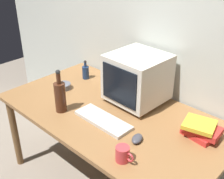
{
  "coord_description": "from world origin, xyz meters",
  "views": [
    {
      "loc": [
        1.19,
        -1.26,
        1.81
      ],
      "look_at": [
        0.0,
        0.0,
        0.88
      ],
      "focal_mm": 46.31,
      "sensor_mm": 36.0,
      "label": 1
    }
  ],
  "objects_px": {
    "mug": "(123,154)",
    "cd_spindle": "(63,86)",
    "computer_mouse": "(137,139)",
    "bottle_tall": "(60,96)",
    "bottle_short": "(86,72)",
    "metal_canister": "(115,78)",
    "keyboard": "(103,120)",
    "crt_monitor": "(137,78)",
    "book_stack": "(201,129)"
  },
  "relations": [
    {
      "from": "mug",
      "to": "cd_spindle",
      "type": "bearing_deg",
      "value": 161.68
    },
    {
      "from": "computer_mouse",
      "to": "bottle_tall",
      "type": "relative_size",
      "value": 0.31
    },
    {
      "from": "bottle_short",
      "to": "metal_canister",
      "type": "distance_m",
      "value": 0.29
    },
    {
      "from": "computer_mouse",
      "to": "mug",
      "type": "distance_m",
      "value": 0.2
    },
    {
      "from": "keyboard",
      "to": "bottle_short",
      "type": "bearing_deg",
      "value": 148.8
    },
    {
      "from": "cd_spindle",
      "to": "computer_mouse",
      "type": "bearing_deg",
      "value": -7.67
    },
    {
      "from": "crt_monitor",
      "to": "metal_canister",
      "type": "relative_size",
      "value": 2.66
    },
    {
      "from": "book_stack",
      "to": "metal_canister",
      "type": "xyz_separation_m",
      "value": [
        -0.85,
        0.14,
        0.02
      ]
    },
    {
      "from": "computer_mouse",
      "to": "cd_spindle",
      "type": "bearing_deg",
      "value": 152.65
    },
    {
      "from": "book_stack",
      "to": "cd_spindle",
      "type": "height_order",
      "value": "book_stack"
    },
    {
      "from": "computer_mouse",
      "to": "book_stack",
      "type": "height_order",
      "value": "book_stack"
    },
    {
      "from": "book_stack",
      "to": "cd_spindle",
      "type": "relative_size",
      "value": 2.02
    },
    {
      "from": "cd_spindle",
      "to": "bottle_short",
      "type": "bearing_deg",
      "value": 92.73
    },
    {
      "from": "metal_canister",
      "to": "book_stack",
      "type": "bearing_deg",
      "value": -9.04
    },
    {
      "from": "keyboard",
      "to": "mug",
      "type": "relative_size",
      "value": 3.5
    },
    {
      "from": "bottle_short",
      "to": "book_stack",
      "type": "xyz_separation_m",
      "value": [
        1.13,
        -0.06,
        -0.01
      ]
    },
    {
      "from": "book_stack",
      "to": "metal_canister",
      "type": "height_order",
      "value": "metal_canister"
    },
    {
      "from": "bottle_tall",
      "to": "book_stack",
      "type": "relative_size",
      "value": 1.32
    },
    {
      "from": "cd_spindle",
      "to": "mug",
      "type": "bearing_deg",
      "value": -18.32
    },
    {
      "from": "computer_mouse",
      "to": "bottle_tall",
      "type": "bearing_deg",
      "value": 169.81
    },
    {
      "from": "bottle_short",
      "to": "metal_canister",
      "type": "height_order",
      "value": "bottle_short"
    },
    {
      "from": "crt_monitor",
      "to": "cd_spindle",
      "type": "relative_size",
      "value": 3.32
    },
    {
      "from": "metal_canister",
      "to": "cd_spindle",
      "type": "bearing_deg",
      "value": -129.57
    },
    {
      "from": "crt_monitor",
      "to": "computer_mouse",
      "type": "xyz_separation_m",
      "value": [
        0.31,
        -0.37,
        -0.17
      ]
    },
    {
      "from": "crt_monitor",
      "to": "bottle_tall",
      "type": "relative_size",
      "value": 1.25
    },
    {
      "from": "crt_monitor",
      "to": "metal_canister",
      "type": "distance_m",
      "value": 0.32
    },
    {
      "from": "computer_mouse",
      "to": "metal_canister",
      "type": "relative_size",
      "value": 0.67
    },
    {
      "from": "crt_monitor",
      "to": "book_stack",
      "type": "xyz_separation_m",
      "value": [
        0.56,
        -0.06,
        -0.14
      ]
    },
    {
      "from": "cd_spindle",
      "to": "metal_canister",
      "type": "xyz_separation_m",
      "value": [
        0.27,
        0.33,
        0.05
      ]
    },
    {
      "from": "cd_spindle",
      "to": "crt_monitor",
      "type": "bearing_deg",
      "value": 24.33
    },
    {
      "from": "crt_monitor",
      "to": "computer_mouse",
      "type": "distance_m",
      "value": 0.51
    },
    {
      "from": "keyboard",
      "to": "metal_canister",
      "type": "xyz_separation_m",
      "value": [
        -0.3,
        0.44,
        0.06
      ]
    },
    {
      "from": "mug",
      "to": "keyboard",
      "type": "bearing_deg",
      "value": 151.15
    },
    {
      "from": "bottle_short",
      "to": "cd_spindle",
      "type": "relative_size",
      "value": 1.41
    },
    {
      "from": "bottle_short",
      "to": "book_stack",
      "type": "height_order",
      "value": "bottle_short"
    },
    {
      "from": "mug",
      "to": "crt_monitor",
      "type": "bearing_deg",
      "value": 122.75
    },
    {
      "from": "crt_monitor",
      "to": "computer_mouse",
      "type": "height_order",
      "value": "crt_monitor"
    },
    {
      "from": "bottle_short",
      "to": "book_stack",
      "type": "relative_size",
      "value": 0.7
    },
    {
      "from": "bottle_tall",
      "to": "mug",
      "type": "bearing_deg",
      "value": -7.3
    },
    {
      "from": "mug",
      "to": "metal_canister",
      "type": "height_order",
      "value": "metal_canister"
    },
    {
      "from": "bottle_tall",
      "to": "cd_spindle",
      "type": "bearing_deg",
      "value": 139.4
    },
    {
      "from": "bottle_short",
      "to": "mug",
      "type": "bearing_deg",
      "value": -31.01
    },
    {
      "from": "mug",
      "to": "cd_spindle",
      "type": "relative_size",
      "value": 1.0
    },
    {
      "from": "mug",
      "to": "cd_spindle",
      "type": "xyz_separation_m",
      "value": [
        -0.92,
        0.3,
        -0.02
      ]
    },
    {
      "from": "bottle_short",
      "to": "cd_spindle",
      "type": "bearing_deg",
      "value": -87.27
    },
    {
      "from": "computer_mouse",
      "to": "bottle_tall",
      "type": "xyz_separation_m",
      "value": [
        -0.61,
        -0.1,
        0.1
      ]
    },
    {
      "from": "keyboard",
      "to": "book_stack",
      "type": "bearing_deg",
      "value": 29.96
    },
    {
      "from": "bottle_tall",
      "to": "book_stack",
      "type": "distance_m",
      "value": 0.96
    },
    {
      "from": "bottle_short",
      "to": "metal_canister",
      "type": "relative_size",
      "value": 1.13
    },
    {
      "from": "bottle_short",
      "to": "keyboard",
      "type": "bearing_deg",
      "value": -32.25
    }
  ]
}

